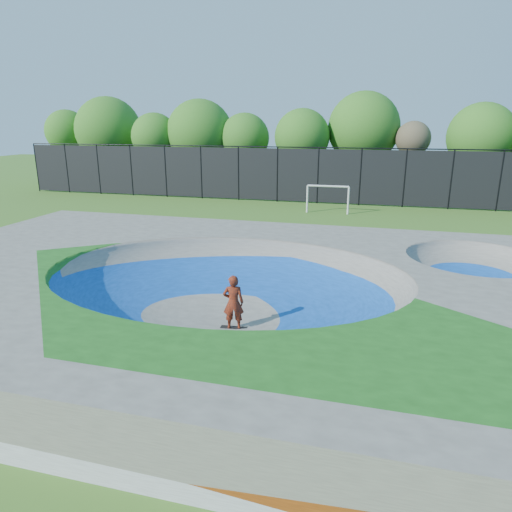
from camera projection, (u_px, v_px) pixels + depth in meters
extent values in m
plane|color=#38641B|center=(226.00, 316.00, 14.03)|extent=(120.00, 120.00, 0.00)
cube|color=gray|center=(226.00, 294.00, 13.82)|extent=(22.00, 14.00, 1.50)
imported|color=red|center=(233.00, 303.00, 12.95)|extent=(0.67, 0.52, 1.64)
cube|color=black|center=(234.00, 328.00, 13.18)|extent=(0.80, 0.29, 0.05)
cylinder|color=silver|center=(307.00, 199.00, 29.96)|extent=(0.12, 0.12, 1.77)
cylinder|color=silver|center=(348.00, 201.00, 29.31)|extent=(0.12, 0.12, 1.77)
cylinder|color=silver|center=(328.00, 186.00, 29.38)|extent=(2.65, 0.12, 0.12)
cylinder|color=black|center=(37.00, 168.00, 38.84)|extent=(0.09, 0.09, 4.00)
cylinder|color=black|center=(67.00, 169.00, 38.10)|extent=(0.09, 0.09, 4.00)
cylinder|color=black|center=(99.00, 169.00, 37.36)|extent=(0.09, 0.09, 4.00)
cylinder|color=black|center=(131.00, 170.00, 36.63)|extent=(0.09, 0.09, 4.00)
cylinder|color=black|center=(166.00, 171.00, 35.89)|extent=(0.09, 0.09, 4.00)
cylinder|color=black|center=(201.00, 172.00, 35.15)|extent=(0.09, 0.09, 4.00)
cylinder|color=black|center=(239.00, 174.00, 34.41)|extent=(0.09, 0.09, 4.00)
cylinder|color=black|center=(277.00, 175.00, 33.67)|extent=(0.09, 0.09, 4.00)
cylinder|color=black|center=(318.00, 176.00, 32.93)|extent=(0.09, 0.09, 4.00)
cylinder|color=black|center=(360.00, 177.00, 32.20)|extent=(0.09, 0.09, 4.00)
cylinder|color=black|center=(405.00, 178.00, 31.46)|extent=(0.09, 0.09, 4.00)
cylinder|color=black|center=(451.00, 180.00, 30.72)|extent=(0.09, 0.09, 4.00)
cylinder|color=black|center=(500.00, 181.00, 29.98)|extent=(0.09, 0.09, 4.00)
cube|color=black|center=(318.00, 176.00, 32.93)|extent=(48.00, 0.03, 3.80)
cylinder|color=black|center=(319.00, 148.00, 32.37)|extent=(48.00, 0.08, 0.08)
cylinder|color=#4E3627|center=(71.00, 166.00, 43.86)|extent=(0.44, 0.44, 3.37)
sphere|color=#2C681B|center=(67.00, 132.00, 42.96)|extent=(4.02, 4.02, 4.02)
cylinder|color=#4E3627|center=(112.00, 170.00, 42.95)|extent=(0.44, 0.44, 2.75)
sphere|color=#2C681B|center=(108.00, 130.00, 41.93)|extent=(6.00, 6.00, 6.00)
cylinder|color=#4E3627|center=(157.00, 172.00, 40.31)|extent=(0.44, 0.44, 3.03)
sphere|color=#2C681B|center=(155.00, 136.00, 39.45)|extent=(4.01, 4.01, 4.01)
cylinder|color=#4E3627|center=(201.00, 174.00, 40.20)|extent=(0.44, 0.44, 2.68)
sphere|color=#2C681B|center=(200.00, 133.00, 39.22)|extent=(5.69, 5.69, 5.69)
cylinder|color=#4E3627|center=(245.00, 174.00, 39.13)|extent=(0.44, 0.44, 2.92)
sphere|color=#2C681B|center=(245.00, 138.00, 38.29)|extent=(4.11, 4.11, 4.11)
cylinder|color=#4E3627|center=(301.00, 176.00, 37.08)|extent=(0.44, 0.44, 2.98)
sphere|color=#2C681B|center=(302.00, 137.00, 36.19)|extent=(4.37, 4.37, 4.37)
cylinder|color=#4E3627|center=(361.00, 175.00, 37.30)|extent=(0.44, 0.44, 3.16)
sphere|color=#2C681B|center=(364.00, 128.00, 36.26)|extent=(5.66, 5.66, 5.66)
cylinder|color=#4E3627|center=(410.00, 176.00, 35.18)|extent=(0.44, 0.44, 3.44)
sphere|color=brown|center=(413.00, 139.00, 34.38)|extent=(2.60, 2.60, 2.60)
cylinder|color=#4E3627|center=(475.00, 181.00, 34.57)|extent=(0.44, 0.44, 2.92)
sphere|color=#2C681B|center=(481.00, 136.00, 33.64)|extent=(4.86, 4.86, 4.86)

